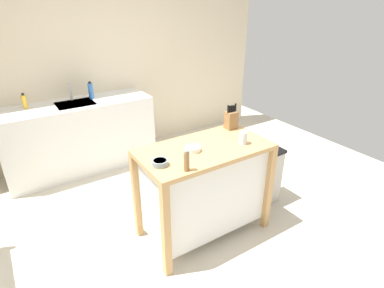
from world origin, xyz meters
TOP-DOWN VIEW (x-y plane):
  - ground_plane at (0.00, 0.00)m, footprint 6.19×6.19m
  - wall_back at (0.00, 2.18)m, footprint 5.19×0.10m
  - kitchen_island at (0.23, -0.04)m, footprint 1.15×0.62m
  - knife_block at (0.69, 0.17)m, footprint 0.11×0.09m
  - bowl_stoneware_deep at (0.11, -0.05)m, footprint 0.13×0.13m
  - bowl_ceramic_small at (-0.24, -0.12)m, footprint 0.12×0.12m
  - drinking_cup at (0.55, -0.16)m, footprint 0.07×0.07m
  - pepper_grinder at (-0.11, -0.29)m, footprint 0.04×0.04m
  - trash_bin at (1.05, 0.02)m, footprint 0.36×0.28m
  - sink_counter at (-0.39, 1.83)m, footprint 1.82×0.60m
  - sink_faucet at (-0.39, 1.97)m, footprint 0.02×0.02m
  - bottle_hand_soap at (-0.92, 1.94)m, footprint 0.05×0.05m
  - bottle_spray_cleaner at (-0.16, 1.90)m, footprint 0.06×0.06m

SIDE VIEW (x-z plane):
  - ground_plane at x=0.00m, z-range 0.00..0.00m
  - trash_bin at x=1.05m, z-range 0.00..0.63m
  - sink_counter at x=-0.39m, z-range 0.00..0.89m
  - kitchen_island at x=0.23m, z-range 0.05..0.95m
  - bowl_stoneware_deep at x=0.11m, z-range 0.90..0.94m
  - bowl_ceramic_small at x=-0.24m, z-range 0.90..0.95m
  - drinking_cup at x=0.55m, z-range 0.90..1.01m
  - bottle_hand_soap at x=-0.92m, z-range 0.89..1.06m
  - pepper_grinder at x=-0.11m, z-range 0.89..1.07m
  - knife_block at x=0.69m, z-range 0.87..1.11m
  - bottle_spray_cleaner at x=-0.16m, z-range 0.89..1.10m
  - sink_faucet at x=-0.39m, z-range 0.89..1.11m
  - wall_back at x=0.00m, z-range 0.00..2.60m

